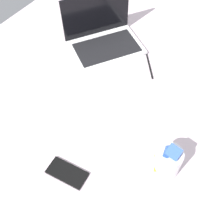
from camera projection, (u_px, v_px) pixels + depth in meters
bed_mattress at (130, 71)px, 138.80cm from camera, size 180.00×140.00×18.00cm
laptop at (103, 38)px, 133.16cm from camera, size 40.21×37.39×23.00cm
snack_cup at (168, 161)px, 93.30cm from camera, size 9.18×9.41×15.04cm
cell_phone at (67, 173)px, 96.70cm from camera, size 8.14×14.60×0.80cm
charger_cable at (149, 65)px, 127.98cm from camera, size 13.65×11.09×0.60cm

